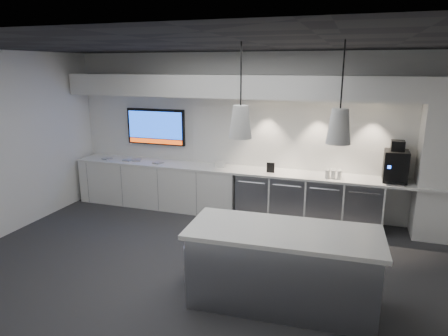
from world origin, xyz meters
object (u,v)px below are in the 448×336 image
(wall_tv, at_px, (156,127))
(coffee_machine, at_px, (396,165))
(island, at_px, (282,267))
(bin, at_px, (197,264))

(wall_tv, distance_m, coffee_machine, 4.52)
(island, relative_size, bin, 4.67)
(wall_tv, height_order, coffee_machine, wall_tv)
(wall_tv, relative_size, island, 0.56)
(wall_tv, relative_size, bin, 2.60)
(wall_tv, xyz_separation_m, bin, (1.99, -2.76, -1.32))
(wall_tv, bearing_deg, bin, -54.24)
(island, xyz_separation_m, coffee_machine, (1.36, 2.68, 0.71))
(bin, bearing_deg, wall_tv, 125.76)
(coffee_machine, bearing_deg, island, -116.25)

